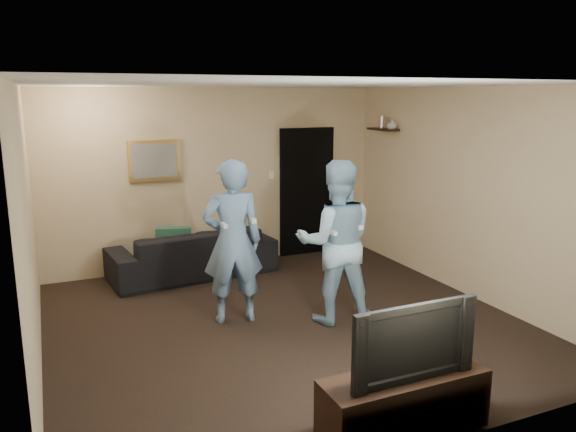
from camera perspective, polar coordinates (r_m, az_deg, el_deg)
name	(u,v)px	position (r m, az deg, el deg)	size (l,w,h in m)	color
ground	(285,323)	(6.39, -0.34, -10.80)	(5.00, 5.00, 0.00)	black
ceiling	(284,85)	(5.88, -0.37, 13.21)	(5.00, 5.00, 0.04)	silver
wall_back	(217,178)	(8.32, -7.23, 3.85)	(5.00, 0.04, 2.60)	tan
wall_front	(432,277)	(3.91, 14.45, -6.04)	(5.00, 0.04, 2.60)	tan
wall_left	(28,232)	(5.53, -24.87, -1.45)	(0.04, 5.00, 2.60)	tan
wall_right	(468,193)	(7.34, 17.86, 2.24)	(0.04, 5.00, 2.60)	tan
sofa	(193,252)	(8.00, -9.67, -3.66)	(2.27, 0.89, 0.66)	black
throw_pillow	(174,244)	(7.91, -11.50, -2.82)	(0.47, 0.15, 0.47)	#184938
painting_frame	(155,161)	(8.05, -13.40, 5.49)	(0.72, 0.05, 0.57)	olive
painting_canvas	(155,161)	(8.03, -13.37, 5.47)	(0.62, 0.01, 0.47)	slate
doorway	(307,192)	(8.86, 1.91, 2.48)	(0.90, 0.06, 2.00)	black
light_switch	(271,175)	(8.58, -1.72, 4.19)	(0.08, 0.02, 0.12)	silver
wall_shelf	(383,129)	(8.62, 9.62, 8.68)	(0.20, 0.60, 0.03)	black
shelf_vase	(392,124)	(8.43, 10.50, 9.17)	(0.14, 0.14, 0.15)	silver
shelf_figurine	(382,122)	(8.65, 9.52, 9.39)	(0.06, 0.06, 0.18)	silver
tv_console	(404,403)	(4.49, 11.66, -18.14)	(1.29, 0.41, 0.46)	black
television	(407,338)	(4.25, 11.97, -12.03)	(1.02, 0.13, 0.59)	black
wii_player_left	(233,242)	(6.20, -5.66, -2.62)	(0.74, 0.57, 1.83)	#6689B1
wii_player_right	(336,242)	(6.19, 4.88, -2.68)	(1.07, 0.95, 1.82)	#92BAD5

